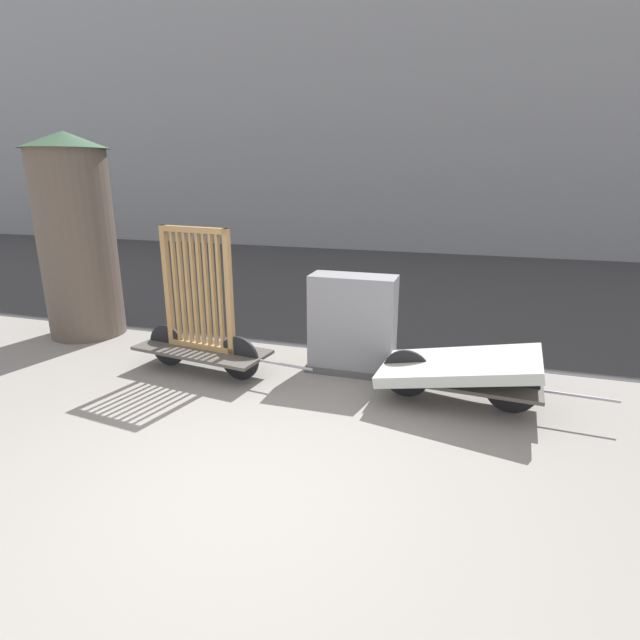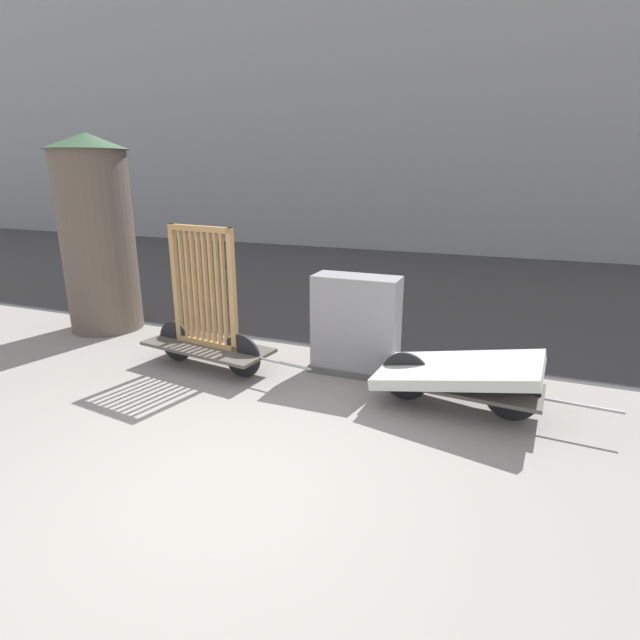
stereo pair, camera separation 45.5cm
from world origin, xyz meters
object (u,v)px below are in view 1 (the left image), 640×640
object	(u,v)px
bike_cart_with_bedframe	(201,327)
utility_cabinet	(353,327)
bike_cart_with_mattress	(459,369)
advertising_column	(77,236)

from	to	relation	value
bike_cart_with_bedframe	utility_cabinet	size ratio (longest dim) A/B	1.96
bike_cart_with_mattress	bike_cart_with_bedframe	bearing A→B (deg)	-175.74
utility_cabinet	bike_cart_with_bedframe	bearing A→B (deg)	-161.81
bike_cart_with_bedframe	bike_cart_with_mattress	size ratio (longest dim) A/B	1.00
utility_cabinet	advertising_column	world-z (taller)	advertising_column
bike_cart_with_mattress	advertising_column	world-z (taller)	advertising_column
bike_cart_with_mattress	utility_cabinet	size ratio (longest dim) A/B	1.96
bike_cart_with_bedframe	advertising_column	world-z (taller)	advertising_column
utility_cabinet	advertising_column	distance (m)	4.49
bike_cart_with_mattress	advertising_column	xyz separation A→B (m)	(-5.70, 0.90, 1.14)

